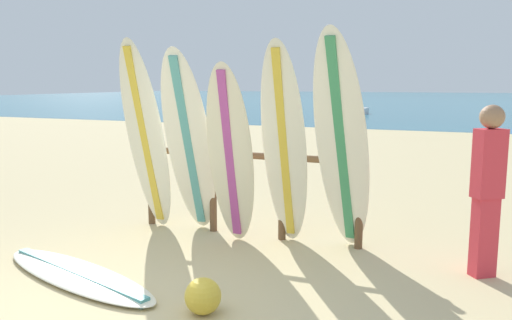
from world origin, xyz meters
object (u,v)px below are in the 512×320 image
at_px(surfboard_leaning_center_left, 230,155).
at_px(surfboard_leaning_center_right, 342,145).
at_px(surfboard_leaning_left, 189,145).
at_px(surfboard_lying_on_sand, 77,275).
at_px(small_boat_offshore, 342,109).
at_px(beachgoer_standing, 488,184).
at_px(surfboard_rack, 247,178).
at_px(beach_ball, 203,296).
at_px(surfboard_leaning_center, 284,146).
at_px(surfboard_leaning_far_left, 146,137).

height_order(surfboard_leaning_center_left, surfboard_leaning_center_right, surfboard_leaning_center_right).
height_order(surfboard_leaning_left, surfboard_leaning_center_left, surfboard_leaning_left).
xyz_separation_m(surfboard_lying_on_sand, small_boat_offshore, (-3.62, 27.07, 0.22)).
xyz_separation_m(beachgoer_standing, small_boat_offshore, (-7.21, 25.53, -0.65)).
bearing_deg(surfboard_rack, small_boat_offshore, 100.30).
bearing_deg(surfboard_leaning_center_left, surfboard_rack, 87.81).
relative_size(beachgoer_standing, beach_ball, 5.52).
bearing_deg(surfboard_rack, surfboard_leaning_center, -26.10).
bearing_deg(surfboard_leaning_center, surfboard_leaning_far_left, -179.28).
relative_size(surfboard_leaning_far_left, beachgoer_standing, 1.44).
relative_size(surfboard_leaning_center_left, beach_ball, 6.96).
bearing_deg(surfboard_leaning_center_right, surfboard_lying_on_sand, -143.80).
height_order(surfboard_leaning_far_left, surfboard_leaning_center_right, surfboard_leaning_center_right).
xyz_separation_m(surfboard_leaning_left, surfboard_leaning_center_right, (1.82, 0.02, 0.08)).
relative_size(surfboard_leaning_left, surfboard_leaning_center, 0.97).
bearing_deg(surfboard_leaning_center, surfboard_leaning_center_right, -3.88).
bearing_deg(surfboard_leaning_left, beach_ball, -57.92).
height_order(surfboard_leaning_left, surfboard_leaning_center_right, surfboard_leaning_center_right).
bearing_deg(surfboard_leaning_left, small_boat_offshore, 98.87).
bearing_deg(surfboard_leaning_far_left, small_boat_offshore, 97.49).
xyz_separation_m(beachgoer_standing, beach_ball, (-2.11, -1.76, -0.76)).
bearing_deg(surfboard_leaning_left, surfboard_lying_on_sand, -102.78).
distance_m(surfboard_leaning_center_left, surfboard_leaning_center, 0.62).
height_order(surfboard_rack, beach_ball, surfboard_rack).
relative_size(surfboard_rack, surfboard_leaning_left, 1.26).
relative_size(beachgoer_standing, small_boat_offshore, 0.54).
height_order(surfboard_rack, surfboard_leaning_center_left, surfboard_leaning_center_left).
relative_size(surfboard_leaning_left, small_boat_offshore, 0.74).
bearing_deg(surfboard_leaning_far_left, surfboard_leaning_center, 0.72).
bearing_deg(surfboard_lying_on_sand, beachgoer_standing, 23.19).
bearing_deg(surfboard_lying_on_sand, surfboard_leaning_left, 77.22).
bearing_deg(small_boat_offshore, surfboard_leaning_center_right, -77.17).
bearing_deg(surfboard_leaning_left, surfboard_leaning_far_left, 176.60).
height_order(surfboard_leaning_center_right, beachgoer_standing, surfboard_leaning_center_right).
bearing_deg(surfboard_lying_on_sand, surfboard_leaning_far_left, 99.53).
distance_m(surfboard_rack, surfboard_leaning_center_left, 0.54).
relative_size(surfboard_lying_on_sand, beachgoer_standing, 1.40).
bearing_deg(beachgoer_standing, surfboard_leaning_left, 179.29).
height_order(surfboard_rack, beachgoer_standing, beachgoer_standing).
height_order(surfboard_leaning_left, surfboard_leaning_center, surfboard_leaning_center).
xyz_separation_m(surfboard_rack, surfboard_leaning_far_left, (-1.22, -0.31, 0.48)).
bearing_deg(beach_ball, beachgoer_standing, 39.84).
height_order(surfboard_leaning_center, surfboard_lying_on_sand, surfboard_leaning_center).
bearing_deg(surfboard_leaning_center_right, small_boat_offshore, 102.83).
bearing_deg(surfboard_leaning_center_left, small_boat_offshore, 100.10).
bearing_deg(small_boat_offshore, beach_ball, -79.40).
height_order(surfboard_leaning_center_left, beachgoer_standing, surfboard_leaning_center_left).
relative_size(surfboard_rack, surfboard_leaning_center_left, 1.36).
distance_m(surfboard_leaning_left, surfboard_leaning_center_right, 1.82).
relative_size(surfboard_leaning_left, surfboard_leaning_center_right, 0.93).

